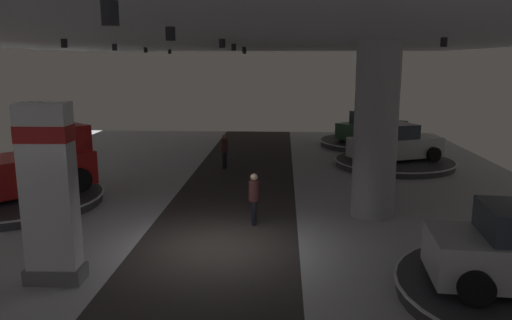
% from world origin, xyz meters
% --- Properties ---
extents(ground, '(24.00, 44.00, 0.06)m').
position_xyz_m(ground, '(0.00, 0.00, -0.02)').
color(ground, silver).
extents(ceiling_with_spotlights, '(24.00, 44.00, 0.39)m').
position_xyz_m(ceiling_with_spotlights, '(0.00, 0.00, 5.55)').
color(ceiling_with_spotlights, silver).
extents(column_right, '(1.35, 1.35, 5.50)m').
position_xyz_m(column_right, '(4.63, 3.07, 2.75)').
color(column_right, '#ADADB2').
rests_on(column_right, ground).
extents(brand_sign_pylon, '(1.29, 0.69, 4.04)m').
position_xyz_m(brand_sign_pylon, '(-3.33, -2.25, 2.09)').
color(brand_sign_pylon, slate).
rests_on(brand_sign_pylon, ground).
extents(display_platform_far_right, '(5.53, 5.53, 0.30)m').
position_xyz_m(display_platform_far_right, '(6.99, 10.80, 0.17)').
color(display_platform_far_right, '#333338').
rests_on(display_platform_far_right, ground).
extents(display_car_far_right, '(4.57, 3.38, 1.71)m').
position_xyz_m(display_car_far_right, '(6.96, 10.79, 1.07)').
color(display_car_far_right, silver).
rests_on(display_car_far_right, display_platform_far_right).
extents(display_platform_deep_right, '(5.97, 5.97, 0.34)m').
position_xyz_m(display_platform_deep_right, '(6.88, 16.42, 0.19)').
color(display_platform_deep_right, '#333338').
rests_on(display_platform_deep_right, ground).
extents(display_car_deep_right, '(4.39, 4.05, 1.71)m').
position_xyz_m(display_car_deep_right, '(6.86, 16.40, 1.11)').
color(display_car_deep_right, '#2D5638').
rests_on(display_car_deep_right, display_platform_deep_right).
extents(display_platform_mid_left, '(6.01, 6.01, 0.32)m').
position_xyz_m(display_platform_mid_left, '(-7.52, 3.57, 0.18)').
color(display_platform_mid_left, '#333338').
rests_on(display_platform_mid_left, ground).
extents(pickup_truck_mid_left, '(5.03, 5.40, 2.30)m').
position_xyz_m(pickup_truck_mid_left, '(-7.31, 3.82, 1.26)').
color(pickup_truck_mid_left, red).
rests_on(pickup_truck_mid_left, display_platform_mid_left).
extents(visitor_walking_near, '(0.32, 0.32, 1.59)m').
position_xyz_m(visitor_walking_near, '(0.89, 1.94, 0.91)').
color(visitor_walking_near, black).
rests_on(visitor_walking_near, ground).
extents(visitor_walking_far, '(0.32, 0.32, 1.59)m').
position_xyz_m(visitor_walking_far, '(-0.94, 9.80, 0.91)').
color(visitor_walking_far, black).
rests_on(visitor_walking_far, ground).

